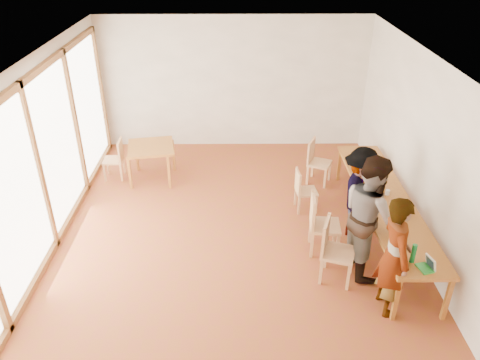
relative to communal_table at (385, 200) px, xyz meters
The scene contains 24 objects.
ground 2.61m from the communal_table, behind, with size 8.00×8.00×0.00m, color brown.
wall_back 4.57m from the communal_table, 123.75° to the left, with size 6.00×0.10×3.00m, color #F0E5CF.
wall_right 0.98m from the communal_table, 27.35° to the right, with size 0.10×8.00×3.00m, color #F0E5CF.
window_wall 5.52m from the communal_table, behind, with size 0.10×8.00×3.00m, color white.
ceiling 3.42m from the communal_table, behind, with size 6.00×8.00×0.04m, color white.
communal_table is the anchor object (origin of this frame).
side_table 4.64m from the communal_table, 154.16° to the left, with size 0.90×0.90×0.75m.
chair_near 1.51m from the communal_table, 134.74° to the right, with size 0.59×0.59×0.53m.
chair_mid 1.22m from the communal_table, 160.35° to the right, with size 0.51×0.51×0.54m.
chair_far 1.50m from the communal_table, 146.92° to the left, with size 0.41×0.41×0.43m.
chair_empty 2.07m from the communal_table, 114.42° to the left, with size 0.56×0.56×0.49m.
chair_spare 5.33m from the communal_table, 156.84° to the left, with size 0.41×0.41×0.45m.
person_near 1.75m from the communal_table, 102.64° to the right, with size 0.64×0.42×1.77m, color gray.
person_mid 1.02m from the communal_table, 120.36° to the right, with size 0.93×0.73×1.92m, color gray.
person_far 0.44m from the communal_table, behind, with size 1.04×0.60×1.61m, color gray.
laptop_near 1.79m from the communal_table, 88.65° to the right, with size 0.23×0.25×0.18m.
laptop_mid 0.56m from the communal_table, 75.69° to the right, with size 0.21×0.24×0.19m.
laptop_far 1.36m from the communal_table, 86.02° to the left, with size 0.20×0.23×0.18m.
yellow_mug 1.38m from the communal_table, 97.73° to the right, with size 0.13×0.13×0.10m, color orange.
green_bottle 1.67m from the communal_table, 93.91° to the right, with size 0.07×0.07×0.28m, color #147933.
clear_glass 0.14m from the communal_table, 56.61° to the left, with size 0.07×0.07×0.09m, color silver.
condiment_cup 1.33m from the communal_table, 82.31° to the left, with size 0.08×0.08×0.06m, color white.
pink_phone 0.37m from the communal_table, 77.36° to the right, with size 0.05×0.10×0.01m, color #E74965.
black_pouch 0.79m from the communal_table, 105.70° to the left, with size 0.16×0.26×0.09m, color black.
Camera 1 is at (0.05, -6.28, 4.74)m, focal length 35.00 mm.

